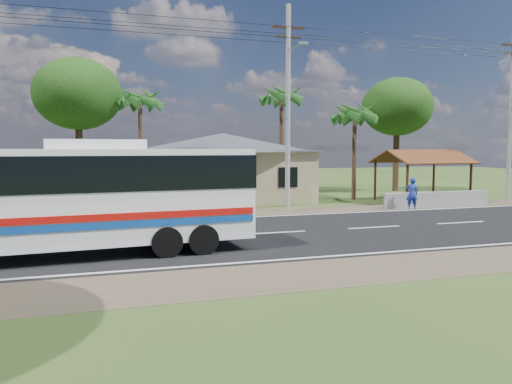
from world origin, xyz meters
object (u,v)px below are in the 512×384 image
at_px(motorcycle, 409,196).
at_px(person, 412,194).
at_px(waiting_shed, 422,159).
at_px(coach_bus, 64,191).

distance_m(motorcycle, person, 3.43).
distance_m(waiting_shed, motorcycle, 2.78).
xyz_separation_m(waiting_shed, person, (-3.26, -3.66, -1.83)).
bearing_deg(waiting_shed, coach_bus, -152.59).
distance_m(waiting_shed, coach_bus, 23.48).
xyz_separation_m(motorcycle, person, (-1.81, -2.88, 0.42)).
bearing_deg(person, coach_bus, 42.87).
height_order(motorcycle, person, person).
bearing_deg(coach_bus, waiting_shed, 23.49).
bearing_deg(coach_bus, motorcycle, 23.43).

